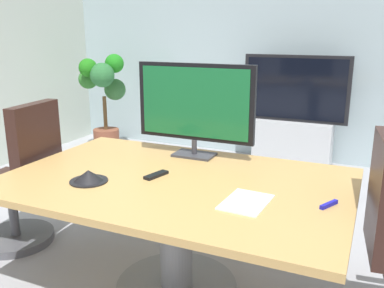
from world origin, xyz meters
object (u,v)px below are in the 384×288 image
tv_monitor (195,105)px  wall_display_unit (293,130)px  conference_table (175,205)px  conference_phone (89,177)px  office_chair_left (21,187)px  potted_plant (104,93)px  remote_control (156,175)px

tv_monitor → wall_display_unit: 2.42m
conference_table → conference_phone: bearing=-150.0°
office_chair_left → wall_display_unit: wall_display_unit is taller
office_chair_left → potted_plant: (-0.93, 2.36, 0.33)m
wall_display_unit → remote_control: (-0.29, -2.81, 0.30)m
conference_table → potted_plant: bearing=132.7°
potted_plant → conference_phone: size_ratio=5.87×
conference_phone → potted_plant: bearing=124.0°
wall_display_unit → potted_plant: wall_display_unit is taller
conference_table → potted_plant: (-2.22, 2.41, 0.23)m
potted_plant → office_chair_left: bearing=-68.5°
conference_table → remote_control: 0.21m
tv_monitor → potted_plant: size_ratio=0.65×
conference_table → office_chair_left: bearing=178.2°
conference_table → wall_display_unit: bearing=86.6°
office_chair_left → wall_display_unit: size_ratio=0.83×
office_chair_left → wall_display_unit: bearing=146.1°
wall_display_unit → conference_phone: wall_display_unit is taller
tv_monitor → potted_plant: tv_monitor is taller
wall_display_unit → conference_table: bearing=-93.4°
tv_monitor → office_chair_left: bearing=-159.9°
office_chair_left → conference_phone: office_chair_left is taller
potted_plant → conference_phone: bearing=-56.0°
wall_display_unit → conference_phone: bearing=-101.1°
conference_phone → office_chair_left: bearing=161.4°
wall_display_unit → tv_monitor: bearing=-96.2°
office_chair_left → potted_plant: size_ratio=0.84×
office_chair_left → tv_monitor: size_ratio=1.30×
office_chair_left → tv_monitor: (1.21, 0.44, 0.63)m
remote_control → potted_plant: bearing=145.7°
potted_plant → conference_table: bearing=-47.3°
conference_table → tv_monitor: bearing=99.8°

